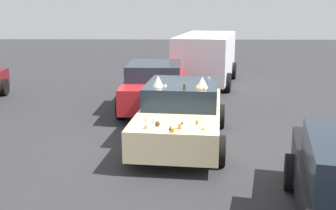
% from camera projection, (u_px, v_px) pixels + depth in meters
% --- Properties ---
extents(ground_plane, '(60.00, 60.00, 0.00)m').
position_uv_depth(ground_plane, '(181.00, 142.00, 9.72)').
color(ground_plane, '#2D2D30').
extents(art_car_decorated, '(4.47, 2.37, 1.62)m').
position_uv_depth(art_car_decorated, '(181.00, 113.00, 9.62)').
color(art_car_decorated, beige).
rests_on(art_car_decorated, ground).
extents(parked_van_behind_left, '(5.18, 2.93, 2.00)m').
position_uv_depth(parked_van_behind_left, '(206.00, 56.00, 16.65)').
color(parked_van_behind_left, silver).
rests_on(parked_van_behind_left, ground).
extents(parked_sedan_near_right, '(4.51, 2.04, 1.45)m').
position_uv_depth(parked_sedan_near_right, '(155.00, 85.00, 12.79)').
color(parked_sedan_near_right, red).
rests_on(parked_sedan_near_right, ground).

